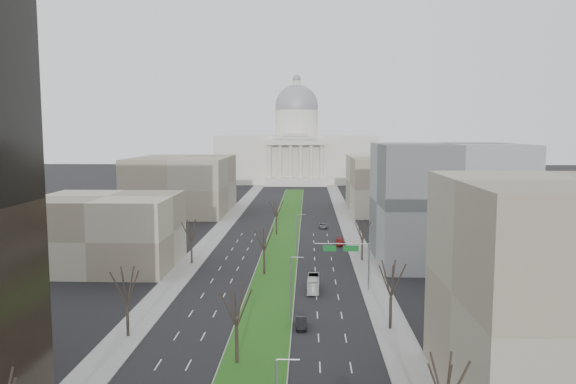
% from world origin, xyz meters
% --- Properties ---
extents(ground, '(600.00, 600.00, 0.00)m').
position_xyz_m(ground, '(0.00, 120.00, 0.00)').
color(ground, black).
rests_on(ground, ground).
extents(median, '(8.00, 222.03, 0.20)m').
position_xyz_m(median, '(0.00, 118.99, 0.10)').
color(median, '#999993').
rests_on(median, ground).
extents(sidewalk_left, '(5.00, 330.00, 0.15)m').
position_xyz_m(sidewalk_left, '(-17.50, 95.00, 0.07)').
color(sidewalk_left, gray).
rests_on(sidewalk_left, ground).
extents(sidewalk_right, '(5.00, 330.00, 0.15)m').
position_xyz_m(sidewalk_right, '(17.50, 95.00, 0.07)').
color(sidewalk_right, gray).
rests_on(sidewalk_right, ground).
extents(capitol, '(80.00, 46.00, 55.00)m').
position_xyz_m(capitol, '(0.00, 269.59, 16.31)').
color(capitol, beige).
rests_on(capitol, ground).
extents(building_beige_left, '(26.00, 22.00, 14.00)m').
position_xyz_m(building_beige_left, '(-33.00, 85.00, 7.00)').
color(building_beige_left, gray).
rests_on(building_beige_left, ground).
extents(building_grey_right, '(28.00, 26.00, 24.00)m').
position_xyz_m(building_grey_right, '(34.00, 92.00, 12.00)').
color(building_grey_right, '#5D6062').
rests_on(building_grey_right, ground).
extents(building_far_left, '(30.00, 40.00, 18.00)m').
position_xyz_m(building_far_left, '(-35.00, 160.00, 9.00)').
color(building_far_left, gray).
rests_on(building_far_left, ground).
extents(building_far_right, '(30.00, 40.00, 18.00)m').
position_xyz_m(building_far_right, '(35.00, 165.00, 9.00)').
color(building_far_right, gray).
rests_on(building_far_right, ground).
extents(tree_left_mid, '(5.40, 5.40, 9.72)m').
position_xyz_m(tree_left_mid, '(-17.20, 48.00, 7.00)').
color(tree_left_mid, black).
rests_on(tree_left_mid, ground).
extents(tree_left_far, '(5.28, 5.28, 9.50)m').
position_xyz_m(tree_left_far, '(-17.20, 88.00, 6.84)').
color(tree_left_far, black).
rests_on(tree_left_far, ground).
extents(tree_right_near, '(5.16, 5.16, 9.29)m').
position_xyz_m(tree_right_near, '(17.20, 22.00, 6.69)').
color(tree_right_near, black).
rests_on(tree_right_near, ground).
extents(tree_right_mid, '(5.52, 5.52, 9.94)m').
position_xyz_m(tree_right_mid, '(17.20, 52.00, 7.16)').
color(tree_right_mid, black).
rests_on(tree_right_mid, ground).
extents(tree_right_far, '(5.04, 5.04, 9.07)m').
position_xyz_m(tree_right_far, '(17.20, 92.00, 6.53)').
color(tree_right_far, black).
rests_on(tree_right_far, ground).
extents(tree_median_a, '(5.40, 5.40, 9.72)m').
position_xyz_m(tree_median_a, '(-2.00, 40.00, 7.00)').
color(tree_median_a, black).
rests_on(tree_median_a, ground).
extents(tree_median_b, '(5.40, 5.40, 9.72)m').
position_xyz_m(tree_median_b, '(-2.00, 80.00, 7.00)').
color(tree_median_b, black).
rests_on(tree_median_b, ground).
extents(tree_median_c, '(5.40, 5.40, 9.72)m').
position_xyz_m(tree_median_c, '(-2.00, 120.00, 7.00)').
color(tree_median_c, black).
rests_on(tree_median_c, ground).
extents(streetlamp_median_b, '(1.90, 0.20, 9.16)m').
position_xyz_m(streetlamp_median_b, '(3.76, 55.00, 4.81)').
color(streetlamp_median_b, gray).
rests_on(streetlamp_median_b, ground).
extents(streetlamp_median_c, '(1.90, 0.20, 9.16)m').
position_xyz_m(streetlamp_median_c, '(3.76, 95.00, 4.81)').
color(streetlamp_median_c, gray).
rests_on(streetlamp_median_c, ground).
extents(mast_arm_signs, '(9.12, 0.24, 8.09)m').
position_xyz_m(mast_arm_signs, '(13.49, 70.03, 6.11)').
color(mast_arm_signs, gray).
rests_on(mast_arm_signs, ground).
extents(car_black, '(1.61, 4.21, 1.37)m').
position_xyz_m(car_black, '(5.20, 52.19, 0.68)').
color(car_black, black).
rests_on(car_black, ground).
extents(car_red, '(2.47, 5.25, 1.48)m').
position_xyz_m(car_red, '(13.50, 107.60, 0.74)').
color(car_red, maroon).
rests_on(car_red, ground).
extents(car_grey_far, '(2.27, 4.73, 1.30)m').
position_xyz_m(car_grey_far, '(10.30, 130.58, 0.65)').
color(car_grey_far, '#54575C').
rests_on(car_grey_far, ground).
extents(box_van, '(2.13, 8.29, 2.30)m').
position_xyz_m(box_van, '(7.00, 70.25, 1.15)').
color(box_van, white).
rests_on(box_van, ground).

